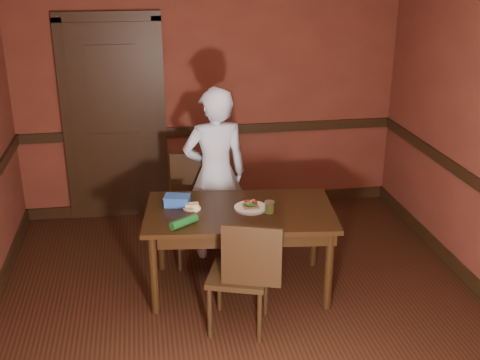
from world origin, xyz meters
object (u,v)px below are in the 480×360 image
object	(u,v)px
dining_table	(240,249)
sauce_jar	(269,207)
chair_far	(202,212)
food_tub	(177,201)
chair_near	(239,273)
sandwich_plate	(251,207)
person	(215,174)
cheese_saucer	(192,207)

from	to	relation	value
dining_table	sauce_jar	size ratio (longest dim) A/B	15.93
chair_far	food_tub	bearing A→B (deg)	-115.13
chair_far	chair_near	size ratio (longest dim) A/B	1.06
sandwich_plate	sauce_jar	bearing A→B (deg)	-35.70
dining_table	person	bearing A→B (deg)	107.34
person	chair_far	bearing A→B (deg)	29.57
person	sauce_jar	xyz separation A→B (m)	(0.35, -0.72, -0.03)
dining_table	chair_near	size ratio (longest dim) A/B	1.66
person	food_tub	size ratio (longest dim) A/B	6.73
sauce_jar	person	bearing A→B (deg)	115.72
chair_far	sauce_jar	size ratio (longest dim) A/B	10.13
chair_far	chair_near	xyz separation A→B (m)	(0.16, -1.09, -0.03)
person	food_tub	bearing A→B (deg)	44.87
cheese_saucer	person	bearing A→B (deg)	64.10
chair_far	person	xyz separation A→B (m)	(0.14, 0.10, 0.32)
food_tub	sauce_jar	bearing A→B (deg)	-5.51
sandwich_plate	sauce_jar	size ratio (longest dim) A/B	2.79
chair_near	cheese_saucer	xyz separation A→B (m)	(-0.28, 0.64, 0.28)
chair_far	sauce_jar	world-z (taller)	chair_far
chair_near	cheese_saucer	world-z (taller)	chair_near
person	sandwich_plate	xyz separation A→B (m)	(0.21, -0.62, -0.06)
sandwich_plate	food_tub	world-z (taller)	food_tub
sauce_jar	cheese_saucer	size ratio (longest dim) A/B	0.66
food_tub	person	bearing A→B (deg)	64.90
cheese_saucer	food_tub	size ratio (longest dim) A/B	0.61
dining_table	sauce_jar	distance (m)	0.48
chair_near	person	world-z (taller)	person
cheese_saucer	chair_near	bearing A→B (deg)	-66.38
sauce_jar	chair_far	bearing A→B (deg)	128.20
person	sandwich_plate	world-z (taller)	person
dining_table	sandwich_plate	size ratio (longest dim) A/B	5.70
cheese_saucer	food_tub	distance (m)	0.14
sauce_jar	food_tub	size ratio (longest dim) A/B	0.40
sauce_jar	cheese_saucer	distance (m)	0.64
chair_far	person	distance (m)	0.36
person	food_tub	xyz separation A→B (m)	(-0.38, -0.46, -0.04)
chair_far	sandwich_plate	xyz separation A→B (m)	(0.35, -0.52, 0.25)
dining_table	food_tub	world-z (taller)	food_tub
person	cheese_saucer	xyz separation A→B (m)	(-0.26, -0.54, -0.07)
cheese_saucer	chair_far	bearing A→B (deg)	74.53
sauce_jar	sandwich_plate	bearing A→B (deg)	144.30
dining_table	chair_near	bearing A→B (deg)	-93.67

